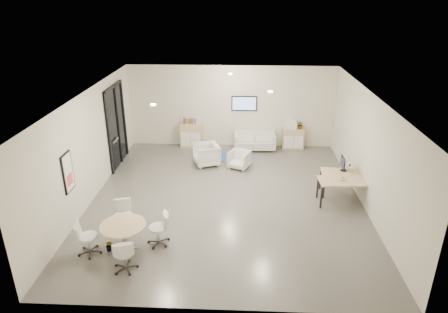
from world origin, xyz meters
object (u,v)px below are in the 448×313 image
Objects in this scene: desk_rear at (344,175)px; sideboard_right at (293,138)px; round_table at (123,228)px; armchair_left at (206,154)px; loveseat at (255,141)px; armchair_right at (239,159)px; sideboard_left at (191,135)px; desk_front at (344,183)px.

sideboard_right is at bearing 111.70° from desk_rear.
sideboard_right reaches higher than round_table.
desk_rear is at bearing 44.71° from armchair_left.
armchair_left reaches higher than loveseat.
round_table is (-5.92, -3.08, -0.07)m from desk_rear.
armchair_right is (-2.09, -1.96, -0.07)m from sideboard_right.
sideboard_right is 3.71m from armchair_left.
sideboard_left is 1.89m from armchair_left.
desk_rear is at bearing -36.21° from sideboard_left.
armchair_right is 5.61m from round_table.
sideboard_right is 4.48m from desk_front.
sideboard_left is 6.88m from round_table.
sideboard_right reaches higher than loveseat.
sideboard_left is 0.65× the size of desk_front.
armchair_left is at bearing -167.91° from armchair_right.
armchair_right is at bearing 138.05° from desk_front.
sideboard_left is 0.67× the size of desk_rear.
round_table is at bearing -147.15° from desk_rear.
loveseat is 1.48× the size of round_table.
armchair_right is 0.47× the size of desk_front.
round_table is at bearing -160.27° from desk_front.
loveseat is 1.13× the size of desk_rear.
desk_rear is (2.62, -3.60, 0.32)m from loveseat.
sideboard_left is 4.03m from sideboard_right.
round_table is (-1.55, -5.10, 0.15)m from armchair_left.
sideboard_left is at bearing 83.37° from round_table.
desk_rear is (3.20, -1.81, 0.30)m from armchair_right.
loveseat is at bearing -173.54° from sideboard_right.
armchair_right is (1.18, -0.21, -0.08)m from armchair_left.
desk_front is 6.28m from round_table.
desk_rear is at bearing -7.49° from armchair_right.
desk_front reaches higher than desk_rear.
desk_rear reaches higher than round_table.
round_table is (-4.82, -6.85, 0.16)m from sideboard_right.
armchair_right is at bearing -110.94° from loveseat.
round_table is (-5.77, -2.48, -0.10)m from desk_front.
sideboard_right is 0.58× the size of desk_rear.
desk_front reaches higher than round_table.
desk_front is at bearing 23.28° from round_table.
loveseat is at bearing -3.50° from sideboard_left.
sideboard_right is at bearing 0.25° from sideboard_left.
loveseat is 7.46m from round_table.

